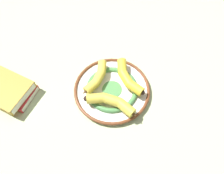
{
  "coord_description": "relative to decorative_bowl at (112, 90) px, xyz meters",
  "views": [
    {
      "loc": [
        0.38,
        0.25,
        0.77
      ],
      "look_at": [
        0.02,
        0.02,
        0.04
      ],
      "focal_mm": 35.0,
      "sensor_mm": 36.0,
      "label": 1
    }
  ],
  "objects": [
    {
      "name": "book_stack",
      "position": [
        0.23,
        -0.33,
        0.02
      ],
      "size": [
        0.17,
        0.2,
        0.06
      ],
      "rotation": [
        0.0,
        0.0,
        1.79
      ],
      "color": "#AD2328",
      "rests_on": "ground_plane"
    },
    {
      "name": "ground_plane",
      "position": [
        -0.02,
        -0.02,
        -0.01
      ],
      "size": [
        2.8,
        2.8,
        0.0
      ],
      "primitive_type": "plane",
      "color": "#B2C693"
    },
    {
      "name": "decorative_bowl",
      "position": [
        0.0,
        0.0,
        0.0
      ],
      "size": [
        0.3,
        0.3,
        0.03
      ],
      "color": "white",
      "rests_on": "ground_plane"
    },
    {
      "name": "banana_a",
      "position": [
        0.0,
        -0.07,
        0.03
      ],
      "size": [
        0.18,
        0.07,
        0.04
      ],
      "rotation": [
        0.0,
        0.0,
        3.3
      ],
      "color": "yellow",
      "rests_on": "decorative_bowl"
    },
    {
      "name": "banana_b",
      "position": [
        -0.07,
        0.03,
        0.03
      ],
      "size": [
        0.13,
        0.17,
        0.04
      ],
      "rotation": [
        0.0,
        0.0,
        1.03
      ],
      "color": "yellow",
      "rests_on": "decorative_bowl"
    },
    {
      "name": "banana_c",
      "position": [
        0.06,
        0.04,
        0.03
      ],
      "size": [
        0.09,
        0.21,
        0.04
      ],
      "rotation": [
        0.0,
        0.0,
        -1.34
      ],
      "color": "gold",
      "rests_on": "decorative_bowl"
    }
  ]
}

